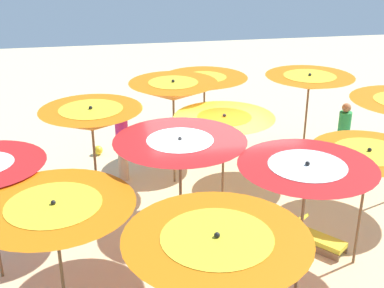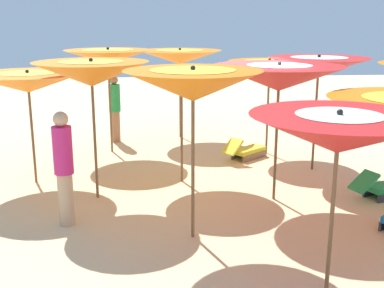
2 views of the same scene
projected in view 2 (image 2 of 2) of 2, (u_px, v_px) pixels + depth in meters
ground at (224, 187)px, 9.54m from camera, size 36.40×36.40×0.04m
beach_umbrella_0 at (180, 57)px, 12.91m from camera, size 2.21×2.21×2.42m
beach_umbrella_1 at (108, 57)px, 11.44m from camera, size 2.05×2.05×2.52m
beach_umbrella_2 at (28, 82)px, 9.28m from camera, size 2.16×2.16×2.24m
beach_umbrella_3 at (269, 67)px, 11.36m from camera, size 1.93×1.93×2.28m
beach_umbrella_4 at (181, 81)px, 9.32m from camera, size 2.02×2.02×2.23m
beach_umbrella_5 at (91, 73)px, 8.38m from camera, size 1.99×1.99×2.52m
beach_umbrella_6 at (319, 66)px, 10.04m from camera, size 2.08×2.08×2.46m
beach_umbrella_7 at (279, 78)px, 8.31m from camera, size 2.22×2.22×2.47m
beach_umbrella_8 at (193, 85)px, 6.77m from camera, size 1.95×1.95×2.55m
beach_umbrella_11 at (338, 133)px, 5.32m from camera, size 1.97×1.97×2.23m
lounger_1 at (383, 187)px, 8.88m from camera, size 0.80×1.27×0.54m
lounger_2 at (246, 150)px, 11.34m from camera, size 1.05×1.17×0.54m
beachgoer_1 at (115, 107)px, 12.75m from camera, size 0.30×0.30×1.74m
beachgoer_2 at (64, 166)px, 7.53m from camera, size 0.30×0.30×1.82m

